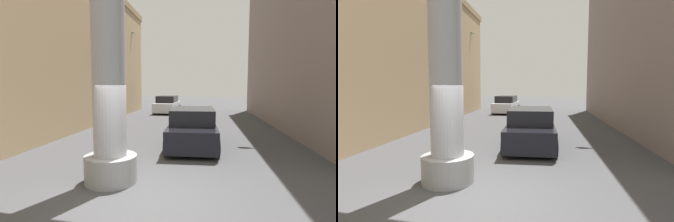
% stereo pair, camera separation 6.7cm
% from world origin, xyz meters
% --- Properties ---
extents(ground_plane, '(87.20, 87.20, 0.00)m').
position_xyz_m(ground_plane, '(0.00, 10.00, 0.00)').
color(ground_plane, '#424244').
extents(building_left, '(9.13, 27.71, 9.60)m').
position_xyz_m(building_left, '(-9.80, 8.15, 4.81)').
color(building_left, tan).
rests_on(building_left, ground).
extents(street_lamp, '(2.54, 0.28, 7.76)m').
position_xyz_m(street_lamp, '(6.09, 8.13, 4.65)').
color(street_lamp, '#59595E').
rests_on(street_lamp, ground).
extents(car_lead, '(2.08, 4.70, 1.56)m').
position_xyz_m(car_lead, '(0.88, 5.30, 0.74)').
color(car_lead, black).
rests_on(car_lead, ground).
extents(car_far, '(2.08, 4.82, 1.56)m').
position_xyz_m(car_far, '(-2.07, 18.41, 0.74)').
color(car_far, black).
rests_on(car_far, ground).
extents(palm_tree_mid_right, '(2.38, 2.52, 8.85)m').
position_xyz_m(palm_tree_mid_right, '(6.93, 11.54, 5.53)').
color(palm_tree_mid_right, brown).
rests_on(palm_tree_mid_right, ground).
extents(palm_tree_far_left, '(3.05, 3.16, 7.99)m').
position_xyz_m(palm_tree_far_left, '(-6.56, 18.51, 5.18)').
color(palm_tree_far_left, brown).
rests_on(palm_tree_far_left, ground).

